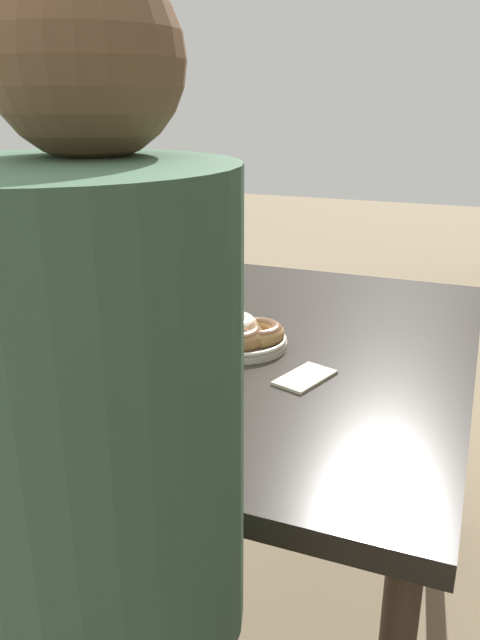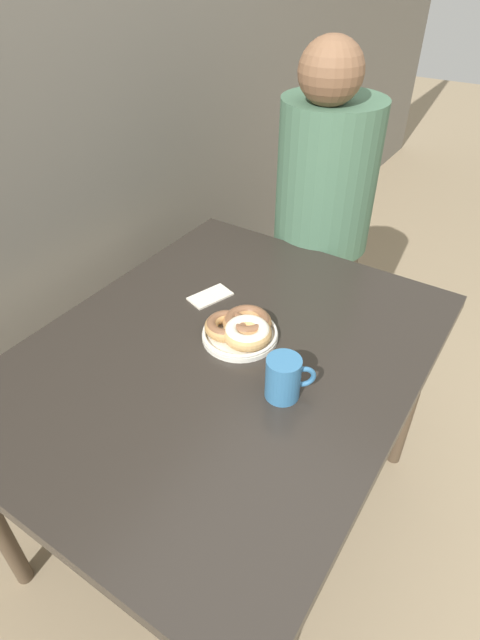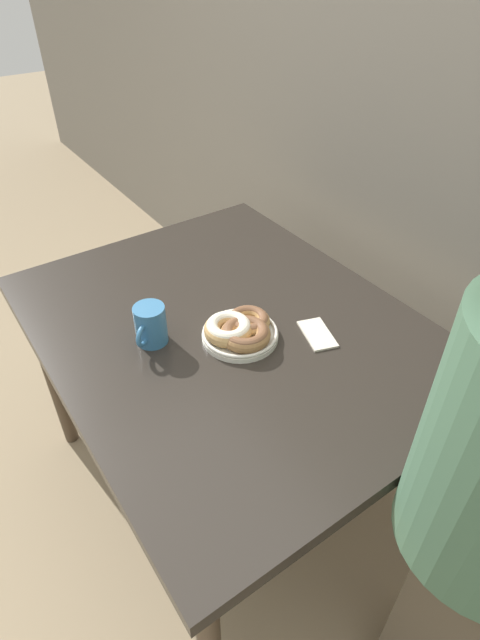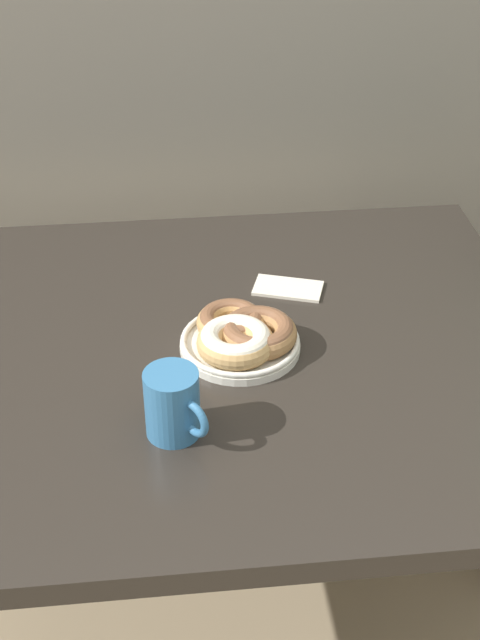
% 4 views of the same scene
% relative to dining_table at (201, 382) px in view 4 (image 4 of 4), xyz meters
% --- Properties ---
extents(dining_table, '(1.20, 0.94, 0.76)m').
position_rel_dining_table_xyz_m(dining_table, '(0.00, 0.00, 0.00)').
color(dining_table, '#28231E').
rests_on(dining_table, ground_plane).
extents(donut_plate, '(0.21, 0.23, 0.06)m').
position_rel_dining_table_xyz_m(donut_plate, '(0.07, -0.01, 0.10)').
color(donut_plate, silver).
rests_on(donut_plate, dining_table).
extents(coffee_mug, '(0.09, 0.11, 0.11)m').
position_rel_dining_table_xyz_m(coffee_mug, '(-0.05, -0.21, 0.13)').
color(coffee_mug, teal).
rests_on(coffee_mug, dining_table).
extents(napkin, '(0.14, 0.11, 0.01)m').
position_rel_dining_table_xyz_m(napkin, '(0.18, 0.17, 0.08)').
color(napkin, beige).
rests_on(napkin, dining_table).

